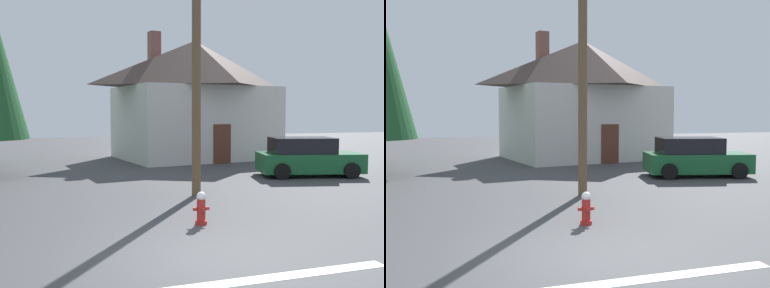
# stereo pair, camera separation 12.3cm
# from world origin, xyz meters

# --- Properties ---
(ground_plane) EXTENTS (80.00, 80.00, 0.10)m
(ground_plane) POSITION_xyz_m (0.00, 0.00, -0.05)
(ground_plane) COLOR #424244
(lane_stop_bar) EXTENTS (4.01, 0.35, 0.01)m
(lane_stop_bar) POSITION_xyz_m (0.86, -1.23, 0.00)
(lane_stop_bar) COLOR silver
(lane_stop_bar) RESTS_ON ground
(fire_hydrant) EXTENTS (0.39, 0.33, 0.77)m
(fire_hydrant) POSITION_xyz_m (0.73, 2.28, 0.38)
(fire_hydrant) COLOR #AD231E
(fire_hydrant) RESTS_ON ground
(utility_pole) EXTENTS (1.60, 0.28, 7.84)m
(utility_pole) POSITION_xyz_m (1.73, 5.71, 4.10)
(utility_pole) COLOR brown
(utility_pole) RESTS_ON ground
(house) EXTENTS (9.66, 7.87, 7.13)m
(house) POSITION_xyz_m (5.19, 16.63, 3.43)
(house) COLOR beige
(house) RESTS_ON ground
(parked_car) EXTENTS (4.42, 2.78, 1.58)m
(parked_car) POSITION_xyz_m (7.40, 8.45, 0.76)
(parked_car) COLOR #195B2D
(parked_car) RESTS_ON ground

